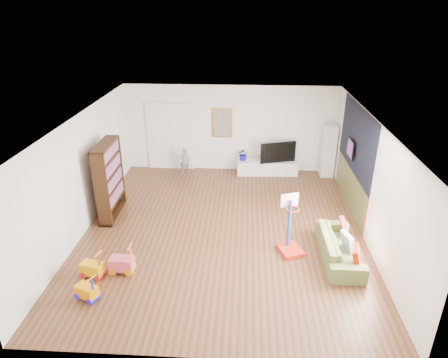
# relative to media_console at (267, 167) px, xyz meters

# --- Properties ---
(floor) EXTENTS (6.50, 7.50, 0.00)m
(floor) POSITION_rel_media_console_xyz_m (-1.18, -3.43, -0.22)
(floor) COLOR brown
(floor) RESTS_ON ground
(ceiling) EXTENTS (6.50, 7.50, 0.00)m
(ceiling) POSITION_rel_media_console_xyz_m (-1.18, -3.43, 2.48)
(ceiling) COLOR white
(ceiling) RESTS_ON ground
(wall_back) EXTENTS (6.50, 0.00, 2.70)m
(wall_back) POSITION_rel_media_console_xyz_m (-1.18, 0.32, 1.13)
(wall_back) COLOR white
(wall_back) RESTS_ON ground
(wall_front) EXTENTS (6.50, 0.00, 2.70)m
(wall_front) POSITION_rel_media_console_xyz_m (-1.18, -7.18, 1.13)
(wall_front) COLOR white
(wall_front) RESTS_ON ground
(wall_left) EXTENTS (0.00, 7.50, 2.70)m
(wall_left) POSITION_rel_media_console_xyz_m (-4.43, -3.43, 1.13)
(wall_left) COLOR silver
(wall_left) RESTS_ON ground
(wall_right) EXTENTS (0.00, 7.50, 2.70)m
(wall_right) POSITION_rel_media_console_xyz_m (2.07, -3.43, 1.13)
(wall_right) COLOR white
(wall_right) RESTS_ON ground
(navy_accent) EXTENTS (0.01, 3.20, 1.70)m
(navy_accent) POSITION_rel_media_console_xyz_m (2.06, -2.03, 1.63)
(navy_accent) COLOR black
(navy_accent) RESTS_ON wall_right
(olive_wainscot) EXTENTS (0.01, 3.20, 1.00)m
(olive_wainscot) POSITION_rel_media_console_xyz_m (2.06, -2.03, 0.28)
(olive_wainscot) COLOR brown
(olive_wainscot) RESTS_ON wall_right
(doorway) EXTENTS (1.45, 0.06, 2.10)m
(doorway) POSITION_rel_media_console_xyz_m (-3.08, 0.28, 0.83)
(doorway) COLOR white
(doorway) RESTS_ON ground
(painting_back) EXTENTS (0.62, 0.06, 0.92)m
(painting_back) POSITION_rel_media_console_xyz_m (-1.43, 0.28, 1.33)
(painting_back) COLOR gold
(painting_back) RESTS_ON wall_back
(artwork_right) EXTENTS (0.04, 0.56, 0.46)m
(artwork_right) POSITION_rel_media_console_xyz_m (1.99, -1.83, 1.33)
(artwork_right) COLOR #7F3F8C
(artwork_right) RESTS_ON wall_right
(media_console) EXTENTS (1.88, 0.55, 0.44)m
(media_console) POSITION_rel_media_console_xyz_m (0.00, 0.00, 0.00)
(media_console) COLOR silver
(media_console) RESTS_ON ground
(tall_cabinet) EXTENTS (0.39, 0.39, 1.63)m
(tall_cabinet) POSITION_rel_media_console_xyz_m (1.83, -0.03, 0.60)
(tall_cabinet) COLOR white
(tall_cabinet) RESTS_ON ground
(bookshelf) EXTENTS (0.37, 1.31, 1.91)m
(bookshelf) POSITION_rel_media_console_xyz_m (-4.03, -2.83, 0.74)
(bookshelf) COLOR black
(bookshelf) RESTS_ON ground
(sofa) EXTENTS (0.74, 1.87, 0.54)m
(sofa) POSITION_rel_media_console_xyz_m (1.34, -4.41, 0.05)
(sofa) COLOR #5B6A35
(sofa) RESTS_ON ground
(basketball_hoop) EXTENTS (0.63, 0.69, 1.34)m
(basketball_hoop) POSITION_rel_media_console_xyz_m (0.34, -4.27, 0.45)
(basketball_hoop) COLOR red
(basketball_hoop) RESTS_ON ground
(ride_on_yellow) EXTENTS (0.47, 0.35, 0.57)m
(ride_on_yellow) POSITION_rel_media_console_xyz_m (-3.65, -5.32, 0.07)
(ride_on_yellow) COLOR #D89B08
(ride_on_yellow) RESTS_ON ground
(ride_on_orange) EXTENTS (0.47, 0.39, 0.53)m
(ride_on_orange) POSITION_rel_media_console_xyz_m (-3.51, -5.97, 0.05)
(ride_on_orange) COLOR orange
(ride_on_orange) RESTS_ON ground
(ride_on_pink) EXTENTS (0.48, 0.32, 0.62)m
(ride_on_pink) POSITION_rel_media_console_xyz_m (-3.10, -5.15, 0.09)
(ride_on_pink) COLOR #DB4D69
(ride_on_pink) RESTS_ON ground
(child) EXTENTS (0.37, 0.31, 0.85)m
(child) POSITION_rel_media_console_xyz_m (-2.58, -0.13, 0.21)
(child) COLOR slate
(child) RESTS_ON ground
(tv) EXTENTS (1.12, 0.48, 0.65)m
(tv) POSITION_rel_media_console_xyz_m (0.27, -0.00, 0.54)
(tv) COLOR black
(tv) RESTS_ON media_console
(vase_plant) EXTENTS (0.37, 0.33, 0.40)m
(vase_plant) POSITION_rel_media_console_xyz_m (-0.75, 0.01, 0.42)
(vase_plant) COLOR #160E8D
(vase_plant) RESTS_ON media_console
(pillow_left) EXTENTS (0.21, 0.42, 0.40)m
(pillow_left) POSITION_rel_media_console_xyz_m (1.54, -4.96, 0.21)
(pillow_left) COLOR #B71902
(pillow_left) RESTS_ON sofa
(pillow_center) EXTENTS (0.20, 0.40, 0.39)m
(pillow_center) POSITION_rel_media_console_xyz_m (1.48, -4.44, 0.21)
(pillow_center) COLOR white
(pillow_center) RESTS_ON sofa
(pillow_right) EXTENTS (0.11, 0.39, 0.39)m
(pillow_right) POSITION_rel_media_console_xyz_m (1.53, -3.88, 0.21)
(pillow_right) COLOR red
(pillow_right) RESTS_ON sofa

